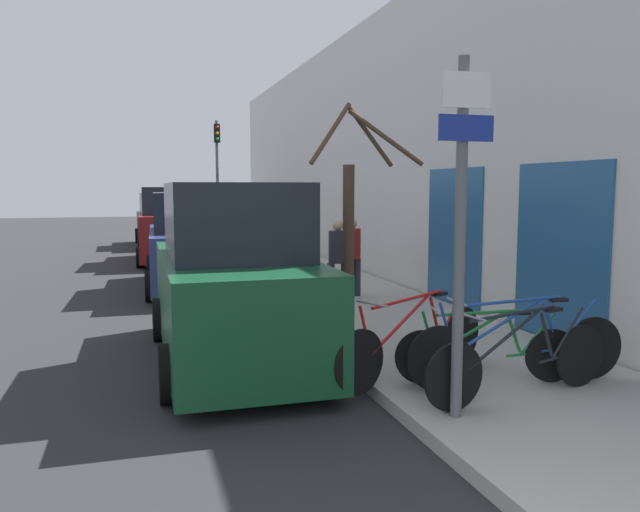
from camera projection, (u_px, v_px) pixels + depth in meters
name	position (u px, v px, depth m)	size (l,w,h in m)	color
ground_plane	(214.00, 307.00, 12.19)	(80.00, 80.00, 0.00)	#28282B
sidewalk_curb	(304.00, 278.00, 15.59)	(3.20, 32.00, 0.15)	#ADA89E
building_facade	(372.00, 151.00, 15.67)	(0.23, 32.00, 6.50)	silver
signpost	(461.00, 225.00, 5.75)	(0.55, 0.13, 3.35)	#595B60
bicycle_0	(521.00, 360.00, 6.43)	(2.39, 0.56, 0.95)	black
bicycle_1	(519.00, 348.00, 6.86)	(2.61, 0.44, 0.99)	black
bicycle_2	(487.00, 351.00, 6.94)	(2.02, 0.64, 0.84)	black
bicycle_3	(415.00, 342.00, 7.13)	(2.30, 1.13, 0.97)	black
parked_car_0	(233.00, 282.00, 8.24)	(2.06, 4.69, 2.38)	#144728
parked_car_1	(193.00, 245.00, 14.27)	(2.23, 4.83, 2.21)	navy
parked_car_2	(171.00, 228.00, 19.53)	(2.22, 4.52, 2.34)	maroon
parked_car_3	(163.00, 222.00, 24.98)	(2.17, 4.58, 2.11)	black
pedestrian_near	(338.00, 255.00, 11.72)	(0.41, 0.35, 1.57)	#333338
pedestrian_far	(352.00, 251.00, 12.44)	(0.40, 0.35, 1.57)	#333338
street_tree	(351.00, 230.00, 9.12)	(1.74, 0.60, 3.39)	#4C3828
traffic_light	(217.00, 167.00, 21.88)	(0.20, 0.30, 4.50)	#595B60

